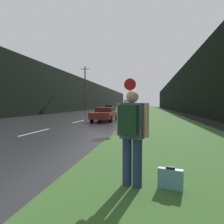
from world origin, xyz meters
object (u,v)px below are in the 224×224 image
object	(u,v)px
hitchhiker_with_backpack	(132,132)
car_passing_far	(124,109)
car_passing_near	(105,114)
car_oncoming	(110,108)
suitcase	(170,179)
delivery_truck	(128,104)
stop_sign	(130,98)

from	to	relation	value
hitchhiker_with_backpack	car_passing_far	xyz separation A→B (m)	(-3.72, 28.77, -0.35)
car_passing_near	car_passing_far	distance (m)	14.29
car_oncoming	hitchhiker_with_backpack	bearing A→B (deg)	-78.27
suitcase	delivery_truck	bearing A→B (deg)	111.26
hitchhiker_with_backpack	car_oncoming	distance (m)	39.81
suitcase	delivery_truck	world-z (taller)	delivery_truck
hitchhiker_with_backpack	stop_sign	bearing A→B (deg)	110.31
suitcase	car_oncoming	world-z (taller)	car_oncoming
suitcase	car_oncoming	bearing A→B (deg)	117.45
hitchhiker_with_backpack	car_passing_near	xyz separation A→B (m)	(-3.72, 14.49, -0.39)
car_passing_near	car_oncoming	xyz separation A→B (m)	(-4.37, 24.49, 0.01)
hitchhiker_with_backpack	suitcase	distance (m)	1.10
suitcase	car_passing_near	xyz separation A→B (m)	(-4.44, 14.47, 0.45)
car_passing_near	car_oncoming	bearing A→B (deg)	-79.89
hitchhiker_with_backpack	suitcase	bearing A→B (deg)	16.30
car_oncoming	car_passing_near	bearing A→B (deg)	-79.89
car_passing_far	car_oncoming	xyz separation A→B (m)	(-4.37, 10.20, -0.02)
car_passing_far	car_passing_near	bearing A→B (deg)	90.00
car_passing_near	car_passing_far	bearing A→B (deg)	-90.00
delivery_truck	stop_sign	bearing A→B (deg)	-83.92
stop_sign	delivery_truck	distance (m)	68.31
car_passing_near	car_passing_far	world-z (taller)	car_passing_far
stop_sign	hitchhiker_with_backpack	distance (m)	8.88
suitcase	car_oncoming	xyz separation A→B (m)	(-8.80, 38.96, 0.47)
stop_sign	car_oncoming	distance (m)	31.07
stop_sign	delivery_truck	world-z (taller)	delivery_truck
suitcase	car_passing_near	size ratio (longest dim) A/B	0.10
hitchhiker_with_backpack	suitcase	xyz separation A→B (m)	(0.71, 0.02, -0.84)
suitcase	car_passing_near	distance (m)	15.14
hitchhiker_with_backpack	suitcase	size ratio (longest dim) A/B	3.97
suitcase	delivery_truck	xyz separation A→B (m)	(-8.80, 76.69, 1.52)
car_passing_far	suitcase	bearing A→B (deg)	98.77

